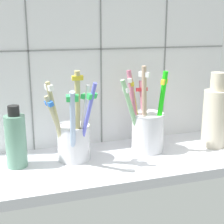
{
  "coord_description": "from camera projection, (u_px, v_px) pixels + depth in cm",
  "views": [
    {
      "loc": [
        -20.97,
        -63.16,
        30.21
      ],
      "look_at": [
        0.0,
        2.71,
        11.65
      ],
      "focal_mm": 54.03,
      "sensor_mm": 36.0,
      "label": 1
    }
  ],
  "objects": [
    {
      "name": "counter_slab",
      "position": [
        116.0,
        163.0,
        0.72
      ],
      "size": [
        64.0,
        22.0,
        2.0
      ],
      "primitive_type": "cube",
      "color": "silver",
      "rests_on": "ground"
    },
    {
      "name": "tile_wall_back",
      "position": [
        100.0,
        56.0,
        0.77
      ],
      "size": [
        64.0,
        2.2,
        45.0
      ],
      "color": "white",
      "rests_on": "ground"
    },
    {
      "name": "toothbrush_cup_left",
      "position": [
        73.0,
        137.0,
        0.7
      ],
      "size": [
        9.91,
        11.55,
        19.35
      ],
      "color": "silver",
      "rests_on": "counter_slab"
    },
    {
      "name": "toothbrush_cup_right",
      "position": [
        147.0,
        127.0,
        0.75
      ],
      "size": [
        10.87,
        8.96,
        19.37
      ],
      "color": "silver",
      "rests_on": "counter_slab"
    },
    {
      "name": "ceramic_vase",
      "position": [
        215.0,
        115.0,
        0.77
      ],
      "size": [
        5.53,
        5.53,
        17.31
      ],
      "color": "beige",
      "rests_on": "counter_slab"
    },
    {
      "name": "soap_bottle",
      "position": [
        16.0,
        140.0,
        0.67
      ],
      "size": [
        4.13,
        4.13,
        12.58
      ],
      "color": "gray",
      "rests_on": "counter_slab"
    }
  ]
}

